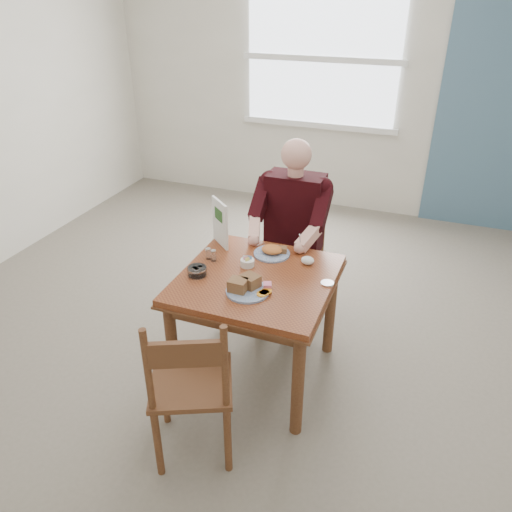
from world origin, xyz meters
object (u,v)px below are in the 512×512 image
at_px(table, 257,292).
at_px(diner, 292,221).
at_px(chair_near, 191,386).
at_px(near_plate, 247,287).
at_px(far_plate, 273,251).
at_px(chair_far, 294,256).

height_order(table, diner, diner).
distance_m(table, chair_near, 0.74).
distance_m(near_plate, far_plate, 0.46).
relative_size(table, chair_near, 0.97).
height_order(table, near_plate, near_plate).
bearing_deg(diner, table, -90.00).
height_order(chair_far, chair_near, same).
distance_m(diner, near_plate, 0.88).
bearing_deg(chair_near, table, 82.98).
height_order(near_plate, far_plate, near_plate).
height_order(table, chair_near, chair_near).
xyz_separation_m(chair_near, far_plate, (0.09, 1.01, 0.30)).
bearing_deg(chair_near, far_plate, 84.89).
height_order(diner, near_plate, diner).
height_order(chair_far, far_plate, chair_far).
relative_size(diner, near_plate, 4.87).
distance_m(chair_near, near_plate, 0.63).
relative_size(chair_far, far_plate, 3.32).
bearing_deg(near_plate, chair_far, 90.36).
bearing_deg(far_plate, diner, 90.20).
distance_m(table, near_plate, 0.23).
bearing_deg(chair_far, near_plate, -89.64).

